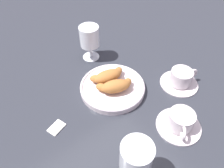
# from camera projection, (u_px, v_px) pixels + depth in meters

# --- Properties ---
(ground_plane) EXTENTS (2.20, 2.20, 0.00)m
(ground_plane) POSITION_uv_depth(u_px,v_px,m) (114.00, 91.00, 0.75)
(ground_plane) COLOR #2D3038
(pastry_plate) EXTENTS (0.23, 0.23, 0.02)m
(pastry_plate) POSITION_uv_depth(u_px,v_px,m) (112.00, 87.00, 0.74)
(pastry_plate) COLOR silver
(pastry_plate) RESTS_ON ground_plane
(croissant_large) EXTENTS (0.13, 0.10, 0.04)m
(croissant_large) POSITION_uv_depth(u_px,v_px,m) (115.00, 86.00, 0.70)
(croissant_large) COLOR #AD6B33
(croissant_large) RESTS_ON pastry_plate
(croissant_small) EXTENTS (0.13, 0.08, 0.04)m
(croissant_small) POSITION_uv_depth(u_px,v_px,m) (108.00, 76.00, 0.74)
(croissant_small) COLOR #AD6B33
(croissant_small) RESTS_ON pastry_plate
(coffee_cup_near) EXTENTS (0.14, 0.14, 0.06)m
(coffee_cup_near) POSITION_uv_depth(u_px,v_px,m) (180.00, 122.00, 0.62)
(coffee_cup_near) COLOR silver
(coffee_cup_near) RESTS_ON ground_plane
(coffee_cup_far) EXTENTS (0.14, 0.14, 0.06)m
(coffee_cup_far) POSITION_uv_depth(u_px,v_px,m) (181.00, 79.00, 0.75)
(coffee_cup_far) COLOR silver
(coffee_cup_far) RESTS_ON ground_plane
(juice_glass_left) EXTENTS (0.08, 0.08, 0.14)m
(juice_glass_left) POSITION_uv_depth(u_px,v_px,m) (89.00, 37.00, 0.81)
(juice_glass_left) COLOR white
(juice_glass_left) RESTS_ON ground_plane
(juice_glass_right) EXTENTS (0.08, 0.08, 0.14)m
(juice_glass_right) POSITION_uv_depth(u_px,v_px,m) (136.00, 158.00, 0.48)
(juice_glass_right) COLOR white
(juice_glass_right) RESTS_ON ground_plane
(sugar_packet) EXTENTS (0.06, 0.05, 0.01)m
(sugar_packet) POSITION_uv_depth(u_px,v_px,m) (56.00, 127.00, 0.64)
(sugar_packet) COLOR white
(sugar_packet) RESTS_ON ground_plane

